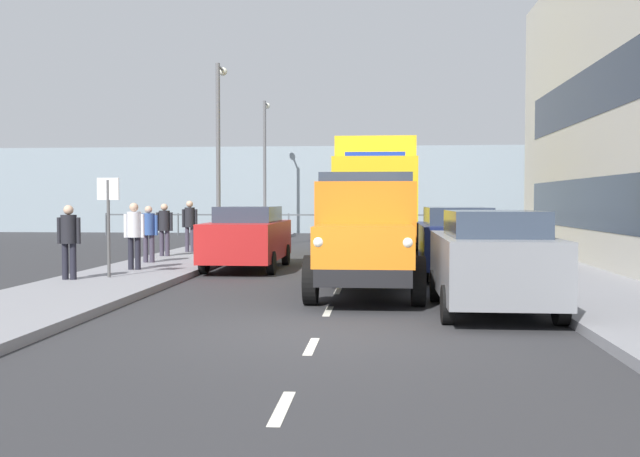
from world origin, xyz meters
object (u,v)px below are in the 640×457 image
at_px(truck_vintage_orange, 366,236).
at_px(pedestrian_in_dark_coat, 190,222).
at_px(lamp_post_far, 265,155).
at_px(pedestrian_near_railing, 134,230).
at_px(pedestrian_couple_b, 69,236).
at_px(pedestrian_with_bag, 164,225).
at_px(car_grey_kerbside_near, 492,260).
at_px(pedestrian_by_lamp, 149,229).
at_px(car_red_oppositeside_0, 248,237).
at_px(car_navy_kerbside_1, 456,240).
at_px(lamp_post_promenade, 219,139).
at_px(street_sign, 108,210).
at_px(lorry_cargo_yellow, 376,195).

distance_m(truck_vintage_orange, pedestrian_in_dark_coat, 11.32).
bearing_deg(lamp_post_far, pedestrian_near_railing, 89.79).
bearing_deg(pedestrian_couple_b, pedestrian_with_bag, -90.78).
xyz_separation_m(truck_vintage_orange, car_grey_kerbside_near, (-2.16, 1.98, -0.28)).
xyz_separation_m(pedestrian_near_railing, pedestrian_by_lamp, (0.31, -2.07, -0.06)).
bearing_deg(pedestrian_couple_b, pedestrian_in_dark_coat, -92.71).
bearing_deg(pedestrian_in_dark_coat, pedestrian_with_bag, 80.36).
bearing_deg(pedestrian_near_railing, pedestrian_in_dark_coat, -87.69).
height_order(truck_vintage_orange, pedestrian_in_dark_coat, truck_vintage_orange).
bearing_deg(pedestrian_with_bag, pedestrian_by_lamp, 96.23).
relative_size(car_red_oppositeside_0, pedestrian_with_bag, 2.73).
distance_m(truck_vintage_orange, pedestrian_with_bag, 10.03).
bearing_deg(pedestrian_in_dark_coat, pedestrian_by_lamp, 89.12).
relative_size(truck_vintage_orange, lamp_post_far, 0.81).
bearing_deg(car_navy_kerbside_1, pedestrian_with_bag, -24.11).
bearing_deg(pedestrian_in_dark_coat, pedestrian_couple_b, 87.29).
distance_m(pedestrian_with_bag, lamp_post_far, 16.02).
bearing_deg(pedestrian_near_railing, lamp_post_promenade, -91.16).
relative_size(car_navy_kerbside_1, car_red_oppositeside_0, 0.98).
distance_m(truck_vintage_orange, pedestrian_near_railing, 6.76).
bearing_deg(pedestrian_by_lamp, pedestrian_with_bag, -83.77).
xyz_separation_m(pedestrian_near_railing, street_sign, (-0.05, 1.81, 0.55)).
distance_m(lorry_cargo_yellow, pedestrian_near_railing, 8.82).
xyz_separation_m(truck_vintage_orange, street_sign, (5.83, -1.53, 0.50)).
bearing_deg(car_grey_kerbside_near, lorry_cargo_yellow, -80.12).
height_order(car_grey_kerbside_near, pedestrian_near_railing, pedestrian_near_railing).
height_order(car_navy_kerbside_1, street_sign, street_sign).
distance_m(car_red_oppositeside_0, lamp_post_far, 18.61).
distance_m(pedestrian_near_railing, pedestrian_with_bag, 4.38).
relative_size(car_navy_kerbside_1, lamp_post_promenade, 0.64).
height_order(car_red_oppositeside_0, pedestrian_with_bag, pedestrian_with_bag).
bearing_deg(lamp_post_far, pedestrian_in_dark_coat, 88.67).
bearing_deg(pedestrian_with_bag, car_red_oppositeside_0, 141.68).
distance_m(pedestrian_near_railing, lamp_post_far, 20.28).
bearing_deg(street_sign, pedestrian_in_dark_coat, -87.88).
relative_size(truck_vintage_orange, lamp_post_promenade, 0.83).
height_order(pedestrian_by_lamp, lamp_post_far, lamp_post_far).
bearing_deg(pedestrian_by_lamp, lamp_post_far, -91.23).
height_order(car_navy_kerbside_1, lamp_post_far, lamp_post_far).
bearing_deg(street_sign, pedestrian_by_lamp, -84.73).
distance_m(pedestrian_with_bag, pedestrian_in_dark_coat, 1.86).
xyz_separation_m(car_navy_kerbside_1, pedestrian_in_dark_coat, (8.29, -5.68, 0.27)).
height_order(lorry_cargo_yellow, pedestrian_with_bag, lorry_cargo_yellow).
xyz_separation_m(lorry_cargo_yellow, car_navy_kerbside_1, (-2.04, 5.90, -1.18)).
height_order(car_navy_kerbside_1, pedestrian_by_lamp, pedestrian_by_lamp).
relative_size(lorry_cargo_yellow, car_navy_kerbside_1, 1.87).
distance_m(car_navy_kerbside_1, pedestrian_in_dark_coat, 10.05).
bearing_deg(lamp_post_far, pedestrian_by_lamp, 88.77).
relative_size(pedestrian_by_lamp, pedestrian_in_dark_coat, 0.92).
height_order(lorry_cargo_yellow, street_sign, lorry_cargo_yellow).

